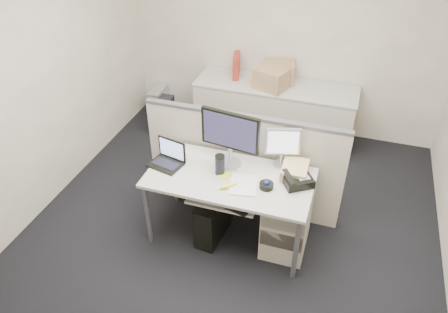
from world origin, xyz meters
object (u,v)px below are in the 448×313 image
(desk, at_px, (230,182))
(laptop, at_px, (165,155))
(desk_phone, at_px, (298,181))
(monitor_main, at_px, (230,139))

(desk, relative_size, laptop, 5.02)
(desk, bearing_deg, desk_phone, 7.59)
(desk, distance_m, monitor_main, 0.39)
(desk, xyz_separation_m, desk_phone, (0.60, 0.08, 0.10))
(desk, distance_m, laptop, 0.65)
(laptop, bearing_deg, desk_phone, 17.16)
(desk, height_order, laptop, laptop)
(desk, distance_m, desk_phone, 0.61)
(monitor_main, bearing_deg, laptop, -152.59)
(monitor_main, bearing_deg, desk, -64.96)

